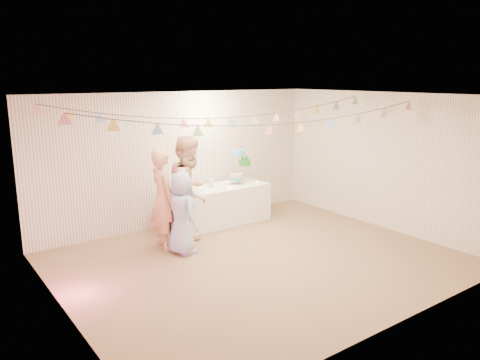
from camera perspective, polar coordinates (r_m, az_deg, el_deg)
floor at (r=7.60m, az=2.35°, el=-9.77°), size 6.00×6.00×0.00m
ceiling at (r=7.04m, az=2.55°, el=10.23°), size 6.00×6.00×0.00m
back_wall at (r=9.26m, az=-7.20°, el=2.60°), size 6.00×6.00×0.00m
front_wall at (r=5.54m, az=18.77°, el=-4.75°), size 6.00×6.00×0.00m
left_wall at (r=5.89m, az=-21.16°, el=-3.91°), size 5.00×5.00×0.00m
right_wall at (r=9.34m, az=17.06°, el=2.23°), size 5.00×5.00×0.00m
table at (r=9.34m, az=-2.54°, el=-3.05°), size 2.00×0.80×0.75m
cake_stand at (r=9.51m, az=0.02°, el=1.79°), size 0.64×0.38×0.72m
cake_bottom at (r=9.44m, az=-0.50°, el=0.01°), size 0.31×0.31×0.15m
cake_middle at (r=9.69m, az=0.57°, el=1.98°), size 0.27×0.27×0.22m
cake_top_tier at (r=9.41m, az=-0.17°, el=3.33°), size 0.25×0.25×0.19m
platter at (r=8.93m, az=-5.17°, el=-1.26°), size 0.31×0.31×0.02m
posy at (r=9.19m, az=-3.50°, el=-0.36°), size 0.15×0.15×0.17m
person_adult_a at (r=7.98m, az=-9.34°, el=-2.28°), size 0.45×0.65×1.72m
person_adult_b at (r=8.04m, az=-6.12°, el=-1.39°), size 1.17×1.12×1.91m
person_child at (r=7.75m, az=-7.13°, el=-4.01°), size 0.47×0.69×1.38m
bunting_back at (r=7.94m, az=-2.47°, el=8.68°), size 5.60×1.10×0.40m
bunting_front at (r=6.90m, az=3.57°, el=7.84°), size 5.60×0.90×0.36m
tealight_0 at (r=8.71m, az=-6.41°, el=-1.60°), size 0.04×0.04×0.03m
tealight_1 at (r=9.21m, az=-5.00°, el=-0.79°), size 0.04×0.04×0.03m
tealight_2 at (r=9.12m, az=-1.27°, el=-0.88°), size 0.04×0.04×0.03m
tealight_3 at (r=9.61m, az=-1.54°, el=-0.19°), size 0.04×0.04×0.03m
tealight_4 at (r=9.56m, az=2.14°, el=-0.25°), size 0.04×0.04×0.03m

